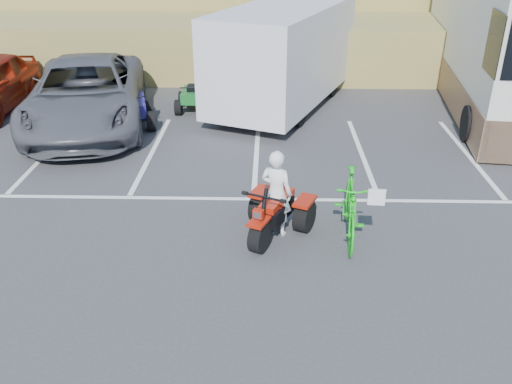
{
  "coord_description": "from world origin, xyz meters",
  "views": [
    {
      "loc": [
        0.32,
        -7.91,
        5.36
      ],
      "look_at": [
        0.09,
        0.76,
        1.0
      ],
      "focal_mm": 38.0,
      "sensor_mm": 36.0,
      "label": 1
    }
  ],
  "objects_px": {
    "rv_motorhome": "(496,50)",
    "quad_atv_green": "(194,110)",
    "rider": "(276,193)",
    "green_dirt_bike": "(350,207)",
    "quad_atv_blue": "(134,125)",
    "grey_pickup": "(86,94)",
    "cargo_trailer": "(284,53)",
    "red_trike_atv": "(272,236)"
  },
  "relations": [
    {
      "from": "red_trike_atv",
      "to": "quad_atv_blue",
      "type": "xyz_separation_m",
      "value": [
        -4.04,
        6.09,
        0.0
      ]
    },
    {
      "from": "quad_atv_green",
      "to": "quad_atv_blue",
      "type": "bearing_deg",
      "value": -138.12
    },
    {
      "from": "grey_pickup",
      "to": "rv_motorhome",
      "type": "distance_m",
      "value": 12.67
    },
    {
      "from": "quad_atv_blue",
      "to": "rider",
      "type": "bearing_deg",
      "value": -70.13
    },
    {
      "from": "rv_motorhome",
      "to": "quad_atv_green",
      "type": "distance_m",
      "value": 9.76
    },
    {
      "from": "rider",
      "to": "grey_pickup",
      "type": "distance_m",
      "value": 8.05
    },
    {
      "from": "cargo_trailer",
      "to": "quad_atv_green",
      "type": "bearing_deg",
      "value": -146.33
    },
    {
      "from": "rv_motorhome",
      "to": "quad_atv_blue",
      "type": "height_order",
      "value": "rv_motorhome"
    },
    {
      "from": "red_trike_atv",
      "to": "rider",
      "type": "relative_size",
      "value": 0.97
    },
    {
      "from": "rv_motorhome",
      "to": "green_dirt_bike",
      "type": "bearing_deg",
      "value": -115.75
    },
    {
      "from": "quad_atv_green",
      "to": "red_trike_atv",
      "type": "bearing_deg",
      "value": -72.76
    },
    {
      "from": "green_dirt_bike",
      "to": "quad_atv_blue",
      "type": "distance_m",
      "value": 8.19
    },
    {
      "from": "red_trike_atv",
      "to": "quad_atv_green",
      "type": "height_order",
      "value": "red_trike_atv"
    },
    {
      "from": "rider",
      "to": "rv_motorhome",
      "type": "height_order",
      "value": "rv_motorhome"
    },
    {
      "from": "quad_atv_green",
      "to": "grey_pickup",
      "type": "bearing_deg",
      "value": -154.36
    },
    {
      "from": "quad_atv_green",
      "to": "rider",
      "type": "bearing_deg",
      "value": -72.03
    },
    {
      "from": "rider",
      "to": "rv_motorhome",
      "type": "xyz_separation_m",
      "value": [
        7.01,
        8.55,
        0.85
      ]
    },
    {
      "from": "grey_pickup",
      "to": "rv_motorhome",
      "type": "height_order",
      "value": "rv_motorhome"
    },
    {
      "from": "rv_motorhome",
      "to": "quad_atv_green",
      "type": "height_order",
      "value": "rv_motorhome"
    },
    {
      "from": "quad_atv_blue",
      "to": "quad_atv_green",
      "type": "bearing_deg",
      "value": 28.08
    },
    {
      "from": "green_dirt_bike",
      "to": "quad_atv_green",
      "type": "relative_size",
      "value": 1.56
    },
    {
      "from": "grey_pickup",
      "to": "quad_atv_blue",
      "type": "distance_m",
      "value": 1.58
    },
    {
      "from": "red_trike_atv",
      "to": "cargo_trailer",
      "type": "bearing_deg",
      "value": 111.18
    },
    {
      "from": "green_dirt_bike",
      "to": "rv_motorhome",
      "type": "relative_size",
      "value": 0.19
    },
    {
      "from": "red_trike_atv",
      "to": "rider",
      "type": "height_order",
      "value": "rider"
    },
    {
      "from": "cargo_trailer",
      "to": "quad_atv_blue",
      "type": "xyz_separation_m",
      "value": [
        -4.39,
        -2.03,
        -1.67
      ]
    },
    {
      "from": "green_dirt_bike",
      "to": "quad_atv_blue",
      "type": "height_order",
      "value": "green_dirt_bike"
    },
    {
      "from": "green_dirt_bike",
      "to": "grey_pickup",
      "type": "distance_m",
      "value": 9.1
    },
    {
      "from": "green_dirt_bike",
      "to": "rv_motorhome",
      "type": "bearing_deg",
      "value": 61.47
    },
    {
      "from": "quad_atv_blue",
      "to": "quad_atv_green",
      "type": "height_order",
      "value": "quad_atv_blue"
    },
    {
      "from": "rider",
      "to": "quad_atv_blue",
      "type": "xyz_separation_m",
      "value": [
        -4.1,
        5.95,
        -0.84
      ]
    },
    {
      "from": "rider",
      "to": "grey_pickup",
      "type": "relative_size",
      "value": 0.25
    },
    {
      "from": "rider",
      "to": "grey_pickup",
      "type": "bearing_deg",
      "value": -24.42
    },
    {
      "from": "cargo_trailer",
      "to": "rv_motorhome",
      "type": "xyz_separation_m",
      "value": [
        6.72,
        0.57,
        0.03
      ]
    },
    {
      "from": "red_trike_atv",
      "to": "rider",
      "type": "xyz_separation_m",
      "value": [
        0.06,
        0.14,
        0.84
      ]
    },
    {
      "from": "cargo_trailer",
      "to": "grey_pickup",
      "type": "bearing_deg",
      "value": -138.45
    },
    {
      "from": "green_dirt_bike",
      "to": "quad_atv_green",
      "type": "height_order",
      "value": "green_dirt_bike"
    },
    {
      "from": "green_dirt_bike",
      "to": "quad_atv_green",
      "type": "xyz_separation_m",
      "value": [
        -3.9,
        7.52,
        -0.64
      ]
    },
    {
      "from": "red_trike_atv",
      "to": "green_dirt_bike",
      "type": "xyz_separation_m",
      "value": [
        1.43,
        0.03,
        0.64
      ]
    },
    {
      "from": "rider",
      "to": "cargo_trailer",
      "type": "height_order",
      "value": "cargo_trailer"
    },
    {
      "from": "cargo_trailer",
      "to": "red_trike_atv",
      "type": "bearing_deg",
      "value": -70.31
    },
    {
      "from": "quad_atv_blue",
      "to": "rv_motorhome",
      "type": "bearing_deg",
      "value": -1.54
    }
  ]
}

